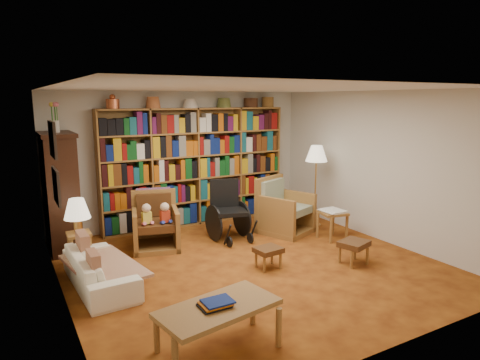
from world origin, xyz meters
TOP-DOWN VIEW (x-y plane):
  - floor at (0.00, 0.00)m, footprint 5.00×5.00m
  - ceiling at (0.00, 0.00)m, footprint 5.00×5.00m
  - wall_back at (0.00, 2.50)m, footprint 5.00×0.00m
  - wall_front at (0.00, -2.50)m, footprint 5.00×0.00m
  - wall_left at (-2.50, 0.00)m, footprint 0.00×5.00m
  - wall_right at (2.50, 0.00)m, footprint 0.00×5.00m
  - bookshelf at (0.20, 2.33)m, footprint 3.60×0.30m
  - curio_cabinet at (-2.25, 2.00)m, footprint 0.50×0.95m
  - framed_pictures at (-2.48, 0.30)m, footprint 0.03×0.52m
  - sofa at (-2.05, 0.30)m, footprint 1.59×0.69m
  - sofa_throw at (-2.00, 0.30)m, footprint 0.93×1.46m
  - cushion_left at (-2.18, 0.65)m, footprint 0.12×0.38m
  - cushion_right at (-2.18, -0.05)m, footprint 0.11×0.35m
  - side_table_lamp at (-2.15, 1.16)m, footprint 0.33×0.33m
  - table_lamp at (-2.15, 1.16)m, footprint 0.36×0.36m
  - armchair_leather at (-0.97, 1.42)m, footprint 0.91×0.92m
  - armchair_sage at (1.32, 1.08)m, footprint 1.08×1.08m
  - wheelchair at (0.28, 1.19)m, footprint 0.62×0.81m
  - floor_lamp at (2.05, 1.06)m, footprint 0.40×0.40m
  - side_table_papers at (1.81, 0.30)m, footprint 0.50×0.50m
  - footstool_a at (0.14, -0.26)m, footprint 0.39×0.34m
  - footstool_b at (1.31, -0.73)m, footprint 0.49×0.45m
  - coffee_table at (-1.37, -1.70)m, footprint 1.23×0.76m

SIDE VIEW (x-z plane):
  - floor at x=0.00m, z-range 0.00..0.00m
  - sofa at x=-2.05m, z-range 0.00..0.46m
  - footstool_a at x=0.14m, z-range 0.10..0.40m
  - footstool_b at x=1.31m, z-range 0.11..0.45m
  - sofa_throw at x=-2.00m, z-range 0.28..0.32m
  - side_table_lamp at x=-2.15m, z-range 0.10..0.58m
  - armchair_leather at x=-0.97m, z-range -0.08..0.83m
  - armchair_sage at x=1.32m, z-range -0.12..0.87m
  - side_table_papers at x=1.81m, z-range 0.14..0.65m
  - coffee_table at x=-1.37m, z-range 0.15..0.65m
  - cushion_left at x=-2.18m, z-range 0.26..0.64m
  - cushion_right at x=-2.18m, z-range 0.28..0.62m
  - wheelchair at x=0.28m, z-range -0.05..0.97m
  - table_lamp at x=-2.15m, z-range 0.58..1.07m
  - curio_cabinet at x=-2.25m, z-range -0.25..2.15m
  - bookshelf at x=0.20m, z-range -0.04..2.38m
  - wall_back at x=0.00m, z-range -1.25..3.75m
  - wall_front at x=0.00m, z-range -1.25..3.75m
  - wall_left at x=-2.50m, z-range -1.25..3.75m
  - wall_right at x=2.50m, z-range -1.25..3.75m
  - floor_lamp at x=2.05m, z-range 0.55..2.08m
  - framed_pictures at x=-2.48m, z-range 1.14..2.11m
  - ceiling at x=0.00m, z-range 2.50..2.50m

